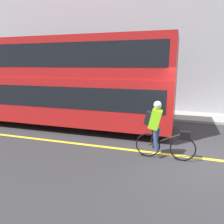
% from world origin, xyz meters
% --- Properties ---
extents(ground_plane, '(80.00, 80.00, 0.00)m').
position_xyz_m(ground_plane, '(0.00, 0.00, 0.00)').
color(ground_plane, '#2D2D30').
extents(road_center_line, '(50.00, 0.14, 0.01)m').
position_xyz_m(road_center_line, '(0.00, -0.05, 0.00)').
color(road_center_line, yellow).
rests_on(road_center_line, ground_plane).
extents(sidewalk_curb, '(60.00, 1.98, 0.12)m').
position_xyz_m(sidewalk_curb, '(0.00, 4.89, 0.06)').
color(sidewalk_curb, gray).
rests_on(sidewalk_curb, ground_plane).
extents(building_facade, '(60.00, 0.30, 9.71)m').
position_xyz_m(building_facade, '(0.00, 6.03, 4.85)').
color(building_facade, '#9E9EA3').
rests_on(building_facade, ground_plane).
extents(bus, '(10.96, 2.58, 3.58)m').
position_xyz_m(bus, '(-6.45, 1.93, 2.00)').
color(bus, black).
rests_on(bus, ground_plane).
extents(cyclist_on_bike, '(1.64, 0.32, 1.63)m').
position_xyz_m(cyclist_on_bike, '(-1.28, -0.36, 0.88)').
color(cyclist_on_bike, black).
rests_on(cyclist_on_bike, ground_plane).
extents(street_sign_post, '(0.36, 0.09, 2.27)m').
position_xyz_m(street_sign_post, '(-7.16, 4.78, 1.40)').
color(street_sign_post, '#59595B').
rests_on(street_sign_post, sidewalk_curb).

